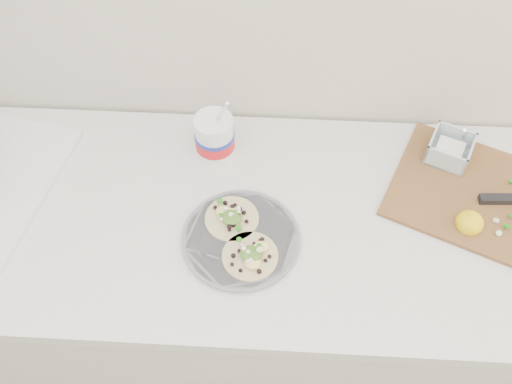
{
  "coord_description": "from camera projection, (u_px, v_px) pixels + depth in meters",
  "views": [
    {
      "loc": [
        0.21,
        0.65,
        2.05
      ],
      "look_at": [
        0.16,
        1.44,
        0.96
      ],
      "focal_mm": 40.0,
      "sensor_mm": 36.0,
      "label": 1
    }
  ],
  "objects": [
    {
      "name": "counter",
      "position": [
        203.0,
        289.0,
        1.76
      ],
      "size": [
        2.44,
        0.66,
        0.9
      ],
      "color": "silver",
      "rests_on": "ground"
    },
    {
      "name": "taco_plate",
      "position": [
        241.0,
        237.0,
        1.32
      ],
      "size": [
        0.28,
        0.28,
        0.04
      ],
      "rotation": [
        0.0,
        0.0,
        0.2
      ],
      "color": "slate",
      "rests_on": "counter"
    },
    {
      "name": "tub",
      "position": [
        215.0,
        134.0,
        1.44
      ],
      "size": [
        0.1,
        0.1,
        0.23
      ],
      "rotation": [
        0.0,
        0.0,
        -0.16
      ],
      "color": "white",
      "rests_on": "counter"
    },
    {
      "name": "cutboard",
      "position": [
        490.0,
        192.0,
        1.4
      ],
      "size": [
        0.57,
        0.49,
        0.07
      ],
      "rotation": [
        0.0,
        0.0,
        -0.41
      ],
      "color": "brown",
      "rests_on": "counter"
    }
  ]
}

